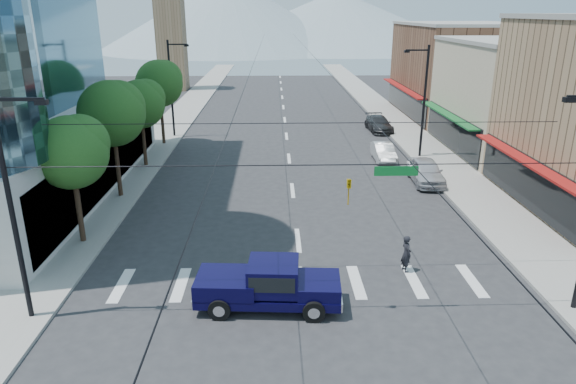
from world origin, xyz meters
The scene contains 20 objects.
ground centered at (0.00, 0.00, 0.00)m, with size 160.00×160.00×0.00m, color #28282B.
sidewalk_left centered at (-12.00, 40.00, 0.07)m, with size 4.00×120.00×0.15m, color gray.
sidewalk_right centered at (12.00, 40.00, 0.07)m, with size 4.00×120.00×0.15m, color gray.
shop_mid centered at (20.00, 24.00, 4.50)m, with size 12.00×14.00×9.00m, color tan.
shop_far centered at (20.00, 40.00, 5.00)m, with size 12.00×18.00×10.00m, color brown.
clock_tower centered at (-16.50, 62.00, 10.64)m, with size 4.80×4.80×20.40m.
mountain_left centered at (-15.00, 150.00, 11.00)m, with size 80.00×80.00×22.00m, color gray.
mountain_right centered at (20.00, 160.00, 9.00)m, with size 90.00×90.00×18.00m, color gray.
tree_near centered at (-11.07, 6.10, 4.99)m, with size 3.65×3.64×6.71m.
tree_midnear centered at (-11.07, 13.10, 5.59)m, with size 4.09×4.09×7.52m.
tree_midfar centered at (-11.07, 20.10, 4.99)m, with size 3.65×3.64×6.71m.
tree_far centered at (-11.07, 27.10, 5.59)m, with size 4.09×4.09×7.52m.
signal_rig centered at (0.19, -1.00, 4.64)m, with size 21.80×0.20×9.00m.
lamp_pole_nw centered at (-10.67, 30.00, 4.94)m, with size 2.00×0.25×9.00m.
lamp_pole_ne centered at (10.67, 22.00, 4.94)m, with size 2.00×0.25×9.00m.
pickup_truck centered at (-1.53, -0.37, 1.04)m, with size 6.03×2.61×2.00m.
pedestrian centered at (4.82, 2.49, 0.89)m, with size 0.65×0.43×1.78m, color black.
parked_car_near centered at (9.40, 15.43, 0.84)m, with size 2.00×4.96×1.69m, color silver.
parked_car_mid centered at (7.60, 21.19, 0.71)m, with size 1.49×4.29×1.41m, color silver.
parked_car_far centered at (9.35, 32.01, 0.75)m, with size 2.09×5.15×1.49m, color #2D2D2F.
Camera 1 is at (-1.22, -18.64, 11.40)m, focal length 32.00 mm.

